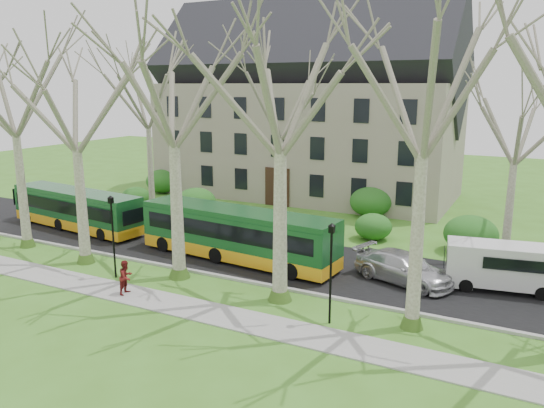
{
  "coord_description": "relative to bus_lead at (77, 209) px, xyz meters",
  "views": [
    {
      "loc": [
        13.36,
        -20.67,
        9.92
      ],
      "look_at": [
        1.2,
        3.0,
        3.9
      ],
      "focal_mm": 35.0,
      "sensor_mm": 36.0,
      "label": 1
    }
  ],
  "objects": [
    {
      "name": "ground",
      "position": [
        15.18,
        -5.04,
        -1.46
      ],
      "size": [
        120.0,
        120.0,
        0.0
      ],
      "primitive_type": "plane",
      "color": "#427722",
      "rests_on": "ground"
    },
    {
      "name": "sidewalk",
      "position": [
        15.18,
        -7.54,
        -1.43
      ],
      "size": [
        70.0,
        2.0,
        0.06
      ],
      "primitive_type": "cube",
      "color": "gray",
      "rests_on": "ground"
    },
    {
      "name": "road",
      "position": [
        15.18,
        0.46,
        -1.43
      ],
      "size": [
        80.0,
        8.0,
        0.06
      ],
      "primitive_type": "cube",
      "color": "black",
      "rests_on": "ground"
    },
    {
      "name": "curb",
      "position": [
        15.18,
        -3.54,
        -1.39
      ],
      "size": [
        80.0,
        0.25,
        0.14
      ],
      "primitive_type": "cube",
      "color": "#A5A39E",
      "rests_on": "ground"
    },
    {
      "name": "building",
      "position": [
        9.18,
        18.96,
        6.61
      ],
      "size": [
        26.5,
        12.2,
        16.0
      ],
      "color": "gray",
      "rests_on": "ground"
    },
    {
      "name": "tree_row_verge",
      "position": [
        15.18,
        -4.74,
        5.54
      ],
      "size": [
        49.0,
        7.0,
        14.0
      ],
      "color": "gray",
      "rests_on": "ground"
    },
    {
      "name": "tree_row_far",
      "position": [
        13.85,
        5.96,
        4.54
      ],
      "size": [
        33.0,
        7.0,
        12.0
      ],
      "color": "gray",
      "rests_on": "ground"
    },
    {
      "name": "lamp_row",
      "position": [
        15.18,
        -6.04,
        1.12
      ],
      "size": [
        36.22,
        0.22,
        4.3
      ],
      "color": "black",
      "rests_on": "ground"
    },
    {
      "name": "hedges",
      "position": [
        10.52,
        8.96,
        -0.46
      ],
      "size": [
        30.6,
        8.6,
        2.0
      ],
      "color": "#1C6320",
      "rests_on": "ground"
    },
    {
      "name": "bus_lead",
      "position": [
        0.0,
        0.0,
        0.0
      ],
      "size": [
        11.37,
        3.61,
        2.79
      ],
      "primitive_type": null,
      "rotation": [
        0.0,
        0.0,
        -0.12
      ],
      "color": "#154C21",
      "rests_on": "road"
    },
    {
      "name": "bus_follow",
      "position": [
        13.44,
        -0.72,
        0.13
      ],
      "size": [
        12.38,
        3.62,
        3.05
      ],
      "primitive_type": null,
      "rotation": [
        0.0,
        0.0,
        -0.09
      ],
      "color": "#154C21",
      "rests_on": "road"
    },
    {
      "name": "sedan",
      "position": [
        22.82,
        0.07,
        -0.64
      ],
      "size": [
        5.66,
        3.72,
        1.52
      ],
      "primitive_type": "imported",
      "rotation": [
        0.0,
        0.0,
        1.24
      ],
      "color": "silver",
      "rests_on": "road"
    },
    {
      "name": "van_a",
      "position": [
        27.37,
        1.24,
        -0.25
      ],
      "size": [
        5.5,
        2.79,
        2.29
      ],
      "primitive_type": null,
      "rotation": [
        0.0,
        0.0,
        0.17
      ],
      "color": "silver",
      "rests_on": "road"
    },
    {
      "name": "pedestrian_b",
      "position": [
        11.33,
        -7.56,
        -0.57
      ],
      "size": [
        0.69,
        0.85,
        1.66
      ],
      "primitive_type": "imported",
      "rotation": [
        0.0,
        0.0,
        1.65
      ],
      "color": "maroon",
      "rests_on": "sidewalk"
    }
  ]
}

